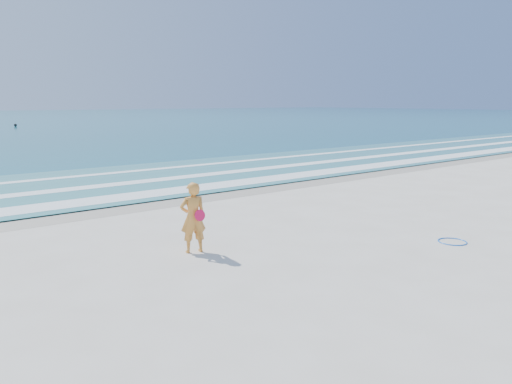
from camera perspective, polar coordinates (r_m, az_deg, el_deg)
ground at (r=11.17m, az=11.11°, el=-8.22°), size 400.00×400.00×0.00m
wet_sand at (r=18.12m, az=-11.06°, el=-1.05°), size 400.00×2.40×0.00m
shallow at (r=22.60m, az=-16.96°, el=1.05°), size 400.00×10.00×0.01m
foam_near at (r=19.25m, az=-12.86°, el=-0.29°), size 400.00×1.40×0.01m
foam_mid at (r=21.87m, az=-16.18°, el=0.81°), size 400.00×0.90×0.01m
foam_far at (r=24.92m, az=-19.10°, el=1.78°), size 400.00×0.60×0.01m
hoop at (r=13.65m, az=21.53°, el=-5.29°), size 0.86×0.86×0.03m
buoy at (r=77.57m, az=-25.80°, el=6.91°), size 0.40×0.40×0.40m
woman at (r=11.77m, az=-7.22°, el=-2.91°), size 0.70×0.55×1.68m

